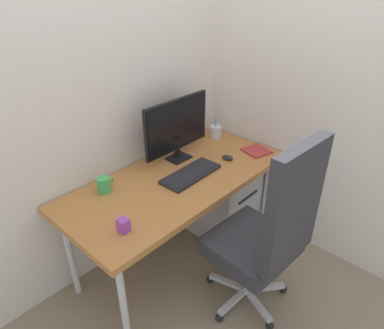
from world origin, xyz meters
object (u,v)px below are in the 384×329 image
notebook (256,151)px  desk_clamp_accessory (123,225)px  monitor (177,126)px  filing_cabinet (220,196)px  coffee_mug (104,185)px  office_chair (268,232)px  keyboard (191,174)px  mouse (228,158)px  pen_holder (216,132)px

notebook → desk_clamp_accessory: 1.24m
monitor → desk_clamp_accessory: bearing=-154.7°
desk_clamp_accessory → monitor: bearing=25.3°
filing_cabinet → coffee_mug: size_ratio=5.18×
monitor → desk_clamp_accessory: (-0.76, -0.36, -0.21)m
office_chair → keyboard: office_chair is taller
office_chair → keyboard: 0.65m
monitor → mouse: monitor is taller
coffee_mug → office_chair: bearing=-63.4°
keyboard → desk_clamp_accessory: (-0.65, -0.12, 0.02)m
mouse → notebook: mouse is taller
pen_holder → coffee_mug: (-1.08, -0.00, -0.00)m
keyboard → pen_holder: size_ratio=2.66×
monitor → keyboard: size_ratio=1.32×
monitor → notebook: (0.47, -0.36, -0.24)m
coffee_mug → pen_holder: bearing=0.2°
monitor → keyboard: 0.35m
monitor → mouse: 0.43m
monitor → office_chair: bearing=-100.7°
mouse → filing_cabinet: bearing=45.4°
mouse → pen_holder: size_ratio=0.51×
desk_clamp_accessory → keyboard: bearing=10.8°
mouse → desk_clamp_accessory: bearing=172.8°
filing_cabinet → coffee_mug: coffee_mug is taller
desk_clamp_accessory → office_chair: bearing=-40.7°
filing_cabinet → keyboard: size_ratio=1.35×
mouse → pen_holder: bearing=40.3°
filing_cabinet → mouse: size_ratio=6.98×
mouse → desk_clamp_accessory: size_ratio=1.11×
filing_cabinet → desk_clamp_accessory: desk_clamp_accessory is taller
office_chair → coffee_mug: bearing=116.6°
filing_cabinet → monitor: bearing=149.2°
office_chair → coffee_mug: office_chair is taller
office_chair → keyboard: (0.05, 0.64, 0.10)m
coffee_mug → desk_clamp_accessory: 0.41m
monitor → notebook: bearing=-37.4°
pen_holder → notebook: size_ratio=0.92×
monitor → desk_clamp_accessory: 0.87m
pen_holder → office_chair: bearing=-125.0°
monitor → pen_holder: monitor is taller
office_chair → notebook: size_ratio=6.76×
filing_cabinet → coffee_mug: (-0.91, 0.20, 0.46)m
filing_cabinet → mouse: mouse is taller
notebook → mouse: bearing=175.3°
monitor → pen_holder: (0.47, 0.03, -0.20)m
keyboard → mouse: size_ratio=5.16×
keyboard → desk_clamp_accessory: desk_clamp_accessory is taller
office_chair → mouse: office_chair is taller
monitor → coffee_mug: bearing=177.7°
coffee_mug → desk_clamp_accessory: size_ratio=1.50×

